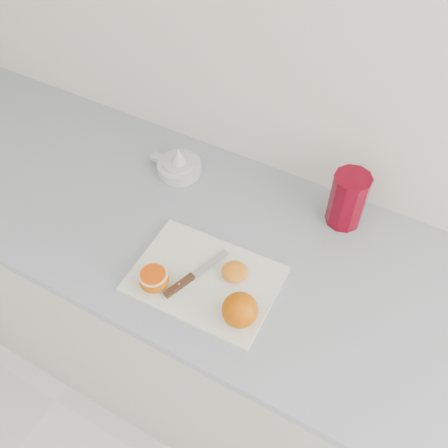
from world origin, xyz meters
The scene contains 8 objects.
counter centered at (0.09, 1.70, 0.45)m, with size 2.63×0.64×0.89m.
cutting_board centered at (0.10, 1.57, 0.90)m, with size 0.33×0.24×0.01m, color silver.
whole_orange centered at (0.22, 1.51, 0.94)m, with size 0.08×0.08×0.08m.
half_orange centered at (0.01, 1.50, 0.92)m, with size 0.07×0.07×0.04m.
squeezed_shell centered at (0.16, 1.61, 0.92)m, with size 0.06×0.06×0.03m.
paring_knife centered at (0.07, 1.54, 0.91)m, with size 0.08×0.18×0.01m.
citrus_juicer centered at (-0.15, 1.86, 0.91)m, with size 0.16×0.12×0.08m.
red_tumbler centered at (0.32, 1.91, 0.96)m, with size 0.09×0.09×0.15m.
Camera 1 is at (0.46, 1.02, 1.87)m, focal length 40.00 mm.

